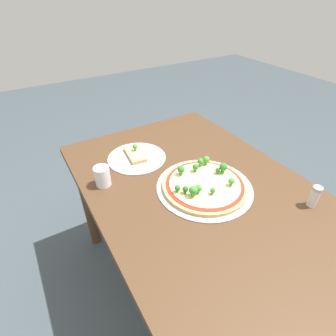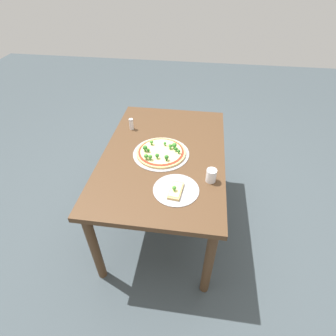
# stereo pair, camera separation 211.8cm
# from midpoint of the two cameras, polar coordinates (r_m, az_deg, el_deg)

# --- Properties ---
(ground_plane) EXTENTS (8.00, 8.00, 0.00)m
(ground_plane) POSITION_cam_midpoint_polar(r_m,az_deg,el_deg) (1.69, 33.60, -54.96)
(ground_plane) COLOR #3D474C
(dining_table) EXTENTS (1.28, 0.84, 0.70)m
(dining_table) POSITION_cam_midpoint_polar(r_m,az_deg,el_deg) (1.14, 50.06, -51.81)
(dining_table) COLOR #4C331E
(dining_table) RESTS_ON ground_plane
(pizza_tray_whole) EXTENTS (0.39, 0.39, 0.07)m
(pizza_tray_whole) POSITION_cam_midpoint_polar(r_m,az_deg,el_deg) (1.05, 53.27, -49.55)
(pizza_tray_whole) COLOR #A3A3A8
(pizza_tray_whole) RESTS_ON dining_table
(pizza_tray_slice) EXTENTS (0.28, 0.28, 0.06)m
(pizza_tray_slice) POSITION_cam_midpoint_polar(r_m,az_deg,el_deg) (0.93, 22.73, -46.55)
(pizza_tray_slice) COLOR #A3A3A8
(pizza_tray_slice) RESTS_ON dining_table
(drinking_cup) EXTENTS (0.06, 0.06, 0.09)m
(drinking_cup) POSITION_cam_midpoint_polar(r_m,az_deg,el_deg) (0.88, 18.27, -60.93)
(drinking_cup) COLOR white
(drinking_cup) RESTS_ON dining_table
(condiment_shaker) EXTENTS (0.03, 0.03, 0.09)m
(condiment_shaker) POSITION_cam_midpoint_polar(r_m,az_deg,el_deg) (1.29, 71.94, -40.37)
(condiment_shaker) COLOR silver
(condiment_shaker) RESTS_ON dining_table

